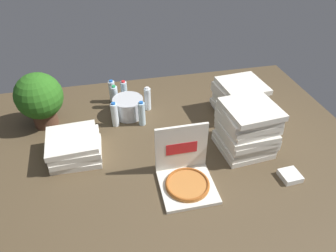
# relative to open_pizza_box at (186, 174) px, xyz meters

# --- Properties ---
(ground_plane) EXTENTS (3.20, 2.40, 0.02)m
(ground_plane) POSITION_rel_open_pizza_box_xyz_m (-0.02, 0.40, -0.09)
(ground_plane) COLOR #4C3D28
(open_pizza_box) EXTENTS (0.38, 0.39, 0.41)m
(open_pizza_box) POSITION_rel_open_pizza_box_xyz_m (0.00, 0.00, 0.00)
(open_pizza_box) COLOR silver
(open_pizza_box) RESTS_ON ground_plane
(pizza_stack_left_near) EXTENTS (0.42, 0.43, 0.41)m
(pizza_stack_left_near) POSITION_rel_open_pizza_box_xyz_m (0.56, 0.26, 0.12)
(pizza_stack_left_near) COLOR silver
(pizza_stack_left_near) RESTS_ON ground_plane
(pizza_stack_right_far) EXTENTS (0.41, 0.40, 0.18)m
(pizza_stack_right_far) POSITION_rel_open_pizza_box_xyz_m (-0.77, 0.46, 0.01)
(pizza_stack_right_far) COLOR silver
(pizza_stack_right_far) RESTS_ON ground_plane
(pizza_stack_right_mid) EXTENTS (0.43, 0.43, 0.32)m
(pizza_stack_right_mid) POSITION_rel_open_pizza_box_xyz_m (0.71, 0.75, 0.08)
(pizza_stack_right_mid) COLOR silver
(pizza_stack_right_mid) RESTS_ON ground_plane
(ice_bucket) EXTENTS (0.28, 0.28, 0.18)m
(ice_bucket) POSITION_rel_open_pizza_box_xyz_m (-0.30, 0.93, 0.01)
(ice_bucket) COLOR #B7BABF
(ice_bucket) RESTS_ON ground_plane
(water_bottle_0) EXTENTS (0.06, 0.06, 0.24)m
(water_bottle_0) POSITION_rel_open_pizza_box_xyz_m (-0.20, 0.76, 0.03)
(water_bottle_0) COLOR silver
(water_bottle_0) RESTS_ON ground_plane
(water_bottle_1) EXTENTS (0.06, 0.06, 0.24)m
(water_bottle_1) POSITION_rel_open_pizza_box_xyz_m (-0.11, 0.99, 0.03)
(water_bottle_1) COLOR white
(water_bottle_1) RESTS_ON ground_plane
(water_bottle_2) EXTENTS (0.06, 0.06, 0.24)m
(water_bottle_2) POSITION_rel_open_pizza_box_xyz_m (-0.43, 0.80, 0.03)
(water_bottle_2) COLOR white
(water_bottle_2) RESTS_ON ground_plane
(water_bottle_3) EXTENTS (0.06, 0.06, 0.24)m
(water_bottle_3) POSITION_rel_open_pizza_box_xyz_m (-0.41, 1.09, 0.03)
(water_bottle_3) COLOR silver
(water_bottle_3) RESTS_ON ground_plane
(water_bottle_4) EXTENTS (0.06, 0.06, 0.24)m
(water_bottle_4) POSITION_rel_open_pizza_box_xyz_m (-0.42, 1.20, 0.03)
(water_bottle_4) COLOR white
(water_bottle_4) RESTS_ON ground_plane
(water_bottle_5) EXTENTS (0.06, 0.06, 0.24)m
(water_bottle_5) POSITION_rel_open_pizza_box_xyz_m (-0.31, 1.16, 0.03)
(water_bottle_5) COLOR silver
(water_bottle_5) RESTS_ON ground_plane
(potted_plant) EXTENTS (0.40, 0.40, 0.50)m
(potted_plant) POSITION_rel_open_pizza_box_xyz_m (-1.04, 0.95, 0.20)
(potted_plant) COLOR #513323
(potted_plant) RESTS_ON ground_plane
(napkin_pile) EXTENTS (0.14, 0.14, 0.04)m
(napkin_pile) POSITION_rel_open_pizza_box_xyz_m (0.76, -0.13, -0.06)
(napkin_pile) COLOR white
(napkin_pile) RESTS_ON ground_plane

